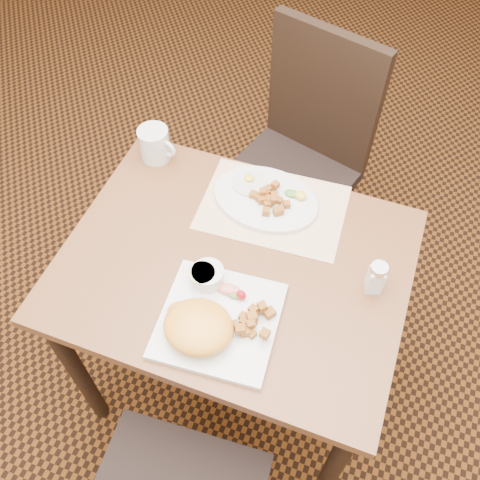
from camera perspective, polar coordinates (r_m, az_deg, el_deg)
name	(u,v)px	position (r m, az deg, el deg)	size (l,w,h in m)	color
ground	(236,373)	(2.07, -0.45, -14.04)	(8.00, 8.00, 0.00)	black
table	(234,284)	(1.49, -0.61, -4.73)	(0.90, 0.70, 0.75)	brown
chair_far	(301,151)	(1.98, 6.51, 9.37)	(0.52, 0.53, 0.97)	black
placemat	(273,207)	(1.51, 3.54, 3.49)	(0.40, 0.28, 0.00)	white
plate_square	(219,321)	(1.30, -2.26, -8.59)	(0.28, 0.28, 0.02)	silver
plate_oval	(266,199)	(1.52, 2.74, 4.39)	(0.30, 0.23, 0.02)	silver
hollandaise_mound	(198,327)	(1.26, -4.53, -9.22)	(0.18, 0.15, 0.06)	#FCA931
ramekin	(207,275)	(1.33, -3.50, -3.79)	(0.09, 0.08, 0.04)	silver
garnish_sq	(233,291)	(1.32, -0.78, -5.50)	(0.08, 0.04, 0.03)	#387223
fried_egg	(249,182)	(1.54, 1.01, 6.16)	(0.10, 0.10, 0.02)	white
garnish_ov	(297,194)	(1.51, 6.11, 4.85)	(0.07, 0.04, 0.02)	#387223
salt_shaker	(376,277)	(1.36, 14.30, -3.90)	(0.05, 0.05, 0.10)	white
coffee_mug	(155,144)	(1.63, -9.04, 10.07)	(0.12, 0.09, 0.10)	silver
home_fries_sq	(253,320)	(1.28, 1.36, -8.55)	(0.10, 0.10, 0.04)	#AF651C
home_fries_ov	(269,199)	(1.49, 3.14, 4.36)	(0.12, 0.11, 0.04)	#AF651C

